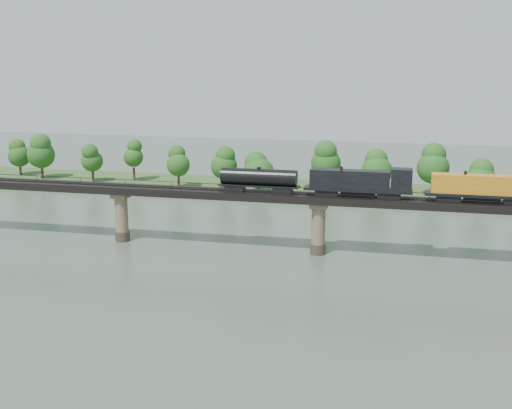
# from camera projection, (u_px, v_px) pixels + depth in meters

# --- Properties ---
(ground) EXTENTS (400.00, 400.00, 0.00)m
(ground) POSITION_uv_depth(u_px,v_px,m) (290.00, 313.00, 93.51)
(ground) COLOR #3D4D3C
(ground) RESTS_ON ground
(far_bank) EXTENTS (300.00, 24.00, 1.60)m
(far_bank) POSITION_uv_depth(u_px,v_px,m) (345.00, 192.00, 174.07)
(far_bank) COLOR #2E5020
(far_bank) RESTS_ON ground
(bridge) EXTENTS (236.00, 30.00, 11.50)m
(bridge) POSITION_uv_depth(u_px,v_px,m) (318.00, 226.00, 120.79)
(bridge) COLOR #473A2D
(bridge) RESTS_ON ground
(bridge_superstructure) EXTENTS (220.00, 4.90, 0.75)m
(bridge_superstructure) POSITION_uv_depth(u_px,v_px,m) (319.00, 193.00, 119.37)
(bridge_superstructure) COLOR black
(bridge_superstructure) RESTS_ON bridge
(far_treeline) EXTENTS (289.06, 17.54, 13.60)m
(far_treeline) POSITION_uv_depth(u_px,v_px,m) (313.00, 164.00, 169.82)
(far_treeline) COLOR #382619
(far_treeline) RESTS_ON far_bank
(freight_train) EXTENTS (79.67, 3.10, 5.48)m
(freight_train) POSITION_uv_depth(u_px,v_px,m) (441.00, 186.00, 114.08)
(freight_train) COLOR black
(freight_train) RESTS_ON bridge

